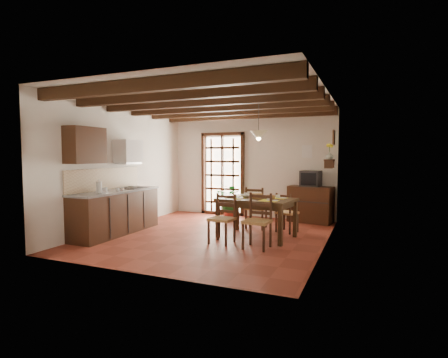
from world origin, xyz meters
The scene contains 25 objects.
ground_plane centered at (0.00, 0.00, 0.00)m, with size 5.00×5.00×0.00m, color maroon.
room_shell centered at (0.00, 0.00, 1.82)m, with size 4.52×5.02×2.81m.
ceiling_beams centered at (0.00, 0.00, 2.69)m, with size 4.50×4.34×0.20m.
french_door centered at (-0.80, 2.45, 1.18)m, with size 1.26×0.11×2.32m.
kitchen_counter centered at (-1.96, -0.60, 0.47)m, with size 0.64×2.25×1.38m.
upper_cabinet centered at (-2.08, -1.30, 1.85)m, with size 0.35×0.80×0.70m, color #351D10.
range_hood centered at (-2.05, -0.05, 1.73)m, with size 0.38×0.60×0.54m.
counter_items centered at (-1.95, -0.51, 0.96)m, with size 0.50×1.43×0.25m.
dining_table centered at (0.89, 0.22, 0.69)m, with size 1.58×1.13×0.79m.
chair_near_left centered at (0.43, -0.48, 0.29)m, with size 0.47×0.45×0.93m.
chair_near_right centered at (1.15, -0.57, 0.31)m, with size 0.47×0.45×0.98m.
chair_far_left centered at (0.63, 1.01, 0.30)m, with size 0.45×0.43×0.95m.
chair_far_right centered at (1.35, 0.91, 0.27)m, with size 0.49×0.48×0.85m.
table_setting centered at (0.89, 0.22, 0.87)m, with size 1.07×0.71×0.10m.
table_bowl centered at (0.64, 0.30, 0.82)m, with size 0.22×0.22×0.05m, color white.
sideboard centered at (1.65, 2.23, 0.45)m, with size 1.05×0.47×0.89m, color #351D10.
crt_tv centered at (1.65, 2.22, 1.08)m, with size 0.50×0.47×0.39m.
fuse_box centered at (1.50, 2.48, 1.75)m, with size 0.25×0.03×0.32m, color white.
plant_pot centered at (-0.35, 1.87, 0.11)m, with size 0.38×0.38×0.23m, color maroon.
potted_plant centered at (-0.35, 1.87, 0.57)m, with size 1.68×1.44×1.87m, color #144C19.
wall_shelf centered at (2.14, 1.60, 1.51)m, with size 0.20×0.42×0.20m.
shelf_vase centered at (2.14, 1.60, 1.65)m, with size 0.15×0.15×0.15m, color #B2BFB2.
shelf_flowers centered at (2.14, 1.60, 1.86)m, with size 0.14×0.14×0.36m.
framed_picture centered at (2.22, 1.60, 2.05)m, with size 0.03×0.32×0.32m.
pendant_lamp centered at (0.89, 0.32, 2.08)m, with size 0.36×0.36×0.84m.
Camera 1 is at (2.98, -6.47, 1.67)m, focal length 28.00 mm.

